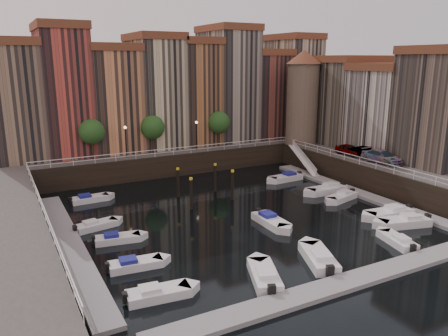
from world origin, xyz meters
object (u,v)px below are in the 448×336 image
car_a (349,150)px  boat_left_2 (116,239)px  car_c (382,157)px  corner_tower (302,96)px  gangway (303,159)px  mooring_pilings (204,185)px  boat_left_0 (157,294)px  car_b (364,153)px  boat_left_1 (134,264)px

car_a → boat_left_2: bearing=-169.6°
car_c → corner_tower: bearing=88.8°
gangway → mooring_pilings: gangway is taller
corner_tower → car_a: (0.52, -9.78, -6.48)m
boat_left_0 → car_c: (33.30, 11.90, 3.44)m
gangway → boat_left_2: gangway is taller
boat_left_2 → car_c: car_c is taller
corner_tower → car_c: (0.81, -15.06, -6.41)m
mooring_pilings → car_b: 21.71m
boat_left_1 → boat_left_2: size_ratio=1.04×
gangway → car_b: car_b is taller
car_a → car_b: (0.38, -2.30, -0.01)m
boat_left_1 → car_a: size_ratio=1.04×
boat_left_2 → car_a: size_ratio=1.00×
boat_left_2 → car_a: 33.85m
corner_tower → boat_left_2: corner_tower is taller
car_c → car_b: bearing=83.9°
mooring_pilings → boat_left_0: bearing=-124.0°
gangway → mooring_pilings: size_ratio=1.44×
boat_left_0 → boat_left_1: boat_left_0 is taller
boat_left_0 → boat_left_1: 4.91m
boat_left_1 → car_c: car_c is taller
boat_left_1 → car_c: (33.37, 6.99, 3.45)m
boat_left_1 → car_c: size_ratio=0.80×
boat_left_2 → car_b: bearing=16.8°
boat_left_0 → car_c: bearing=25.6°
car_c → boat_left_0: bearing=-164.7°
boat_left_2 → mooring_pilings: bearing=40.6°
boat_left_2 → corner_tower: bearing=36.2°
gangway → boat_left_0: size_ratio=1.82×
boat_left_0 → gangway: bearing=43.1°
corner_tower → boat_left_1: 40.53m
car_b → car_c: (-0.09, -2.98, 0.08)m
corner_tower → car_c: bearing=-86.9°
corner_tower → boat_left_0: size_ratio=3.03×
car_a → gangway: bearing=121.8°
mooring_pilings → car_a: bearing=-1.5°
boat_left_0 → boat_left_1: (-0.07, 4.91, -0.02)m
boat_left_1 → car_c: bearing=17.5°
car_a → car_b: 2.33m
corner_tower → car_c: corner_tower is taller
corner_tower → mooring_pilings: bearing=-155.8°
gangway → boat_left_0: gangway is taller
mooring_pilings → boat_left_0: (-11.97, -17.74, -1.30)m
car_b → car_c: 2.98m
boat_left_0 → car_c: size_ratio=0.84×
corner_tower → mooring_pilings: (-20.51, -9.21, -8.54)m
gangway → boat_left_2: size_ratio=1.99×
boat_left_0 → car_b: size_ratio=1.06×
mooring_pilings → boat_left_1: mooring_pilings is taller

